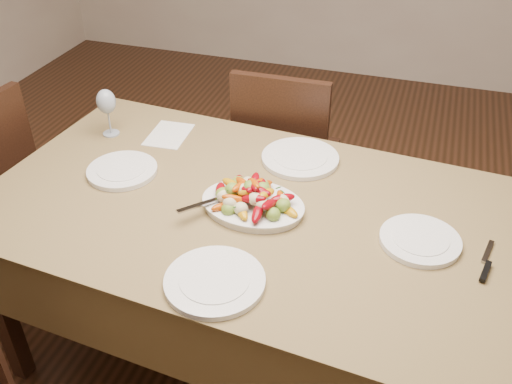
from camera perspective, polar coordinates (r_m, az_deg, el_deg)
The scene contains 13 objects.
floor at distance 2.43m, azimuth -3.32°, elevation -15.80°, with size 6.00×6.00×0.00m, color #371E10.
dining_table at distance 2.13m, azimuth 0.00°, elevation -9.74°, with size 1.84×1.04×0.76m, color brown.
chair_far at distance 2.71m, azimuth 3.26°, elevation 3.68°, with size 0.42×0.42×0.95m, color black, non-canonical shape.
serving_platter at distance 1.87m, azimuth -0.32°, elevation -1.45°, with size 0.33×0.25×0.02m, color white.
roasted_vegetables at distance 1.84m, azimuth -0.32°, elevation -0.02°, with size 0.27×0.19×0.09m, color #73030A, non-canonical shape.
serving_spoon at distance 1.84m, azimuth -2.64°, elevation -0.70°, with size 0.28×0.06×0.03m, color #9EA0A8, non-canonical shape.
plate_left at distance 2.11m, azimuth -13.23°, elevation 2.09°, with size 0.25×0.25×0.02m, color white.
plate_right at distance 1.81m, azimuth 16.08°, elevation -4.68°, with size 0.25×0.25×0.02m, color white.
plate_far at distance 2.13m, azimuth 4.44°, elevation 3.37°, with size 0.29×0.29×0.02m, color white.
plate_near at distance 1.61m, azimuth -4.15°, elevation -8.91°, with size 0.28×0.28×0.02m, color white.
wine_glass at distance 2.33m, azimuth -14.62°, elevation 7.83°, with size 0.08×0.08×0.20m, color #8C99A5, non-canonical shape.
menu_card at distance 2.32m, azimuth -8.71°, elevation 5.69°, with size 0.15×0.21×0.00m, color silver.
table_knife at distance 1.80m, azimuth 22.04°, elevation -6.59°, with size 0.02×0.20×0.01m, color #9EA0A8, non-canonical shape.
Camera 1 is at (0.60, -1.42, 1.88)m, focal length 40.00 mm.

